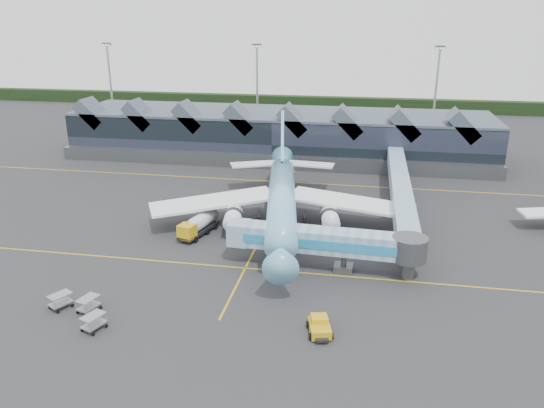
% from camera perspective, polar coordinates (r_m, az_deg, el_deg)
% --- Properties ---
extents(ground, '(260.00, 260.00, 0.00)m').
position_cam_1_polar(ground, '(73.01, -1.48, -4.14)').
color(ground, '#242426').
rests_on(ground, ground).
extents(taxi_stripes, '(120.00, 60.00, 0.01)m').
position_cam_1_polar(taxi_stripes, '(82.08, -0.07, -1.35)').
color(taxi_stripes, gold).
rests_on(taxi_stripes, ground).
extents(tree_line_far, '(260.00, 4.00, 4.00)m').
position_cam_1_polar(tree_line_far, '(178.01, 5.79, 10.77)').
color(tree_line_far, black).
rests_on(tree_line_far, ground).
extents(terminal, '(90.00, 22.25, 12.52)m').
position_cam_1_polar(terminal, '(116.87, 0.76, 7.57)').
color(terminal, black).
rests_on(terminal, ground).
extents(light_masts, '(132.40, 42.56, 22.45)m').
position_cam_1_polar(light_masts, '(129.47, 13.65, 11.65)').
color(light_masts, '#9B9EA3').
rests_on(light_masts, ground).
extents(main_airliner, '(38.95, 45.24, 14.55)m').
position_cam_1_polar(main_airliner, '(77.58, 1.06, 0.73)').
color(main_airliner, '#6FB6E0').
rests_on(main_airliner, ground).
extents(jet_bridge, '(24.07, 4.72, 5.31)m').
position_cam_1_polar(jet_bridge, '(64.29, 6.89, -4.18)').
color(jet_bridge, '#76A0C5').
rests_on(jet_bridge, ground).
extents(fuel_truck, '(4.08, 8.59, 2.87)m').
position_cam_1_polar(fuel_truck, '(75.83, -7.77, -2.06)').
color(fuel_truck, black).
rests_on(fuel_truck, ground).
extents(pushback_tug, '(2.90, 3.92, 1.60)m').
position_cam_1_polar(pushback_tug, '(53.46, 5.15, -13.00)').
color(pushback_tug, gold).
rests_on(pushback_tug, ground).
extents(baggage_carts, '(7.86, 5.90, 1.61)m').
position_cam_1_polar(baggage_carts, '(59.22, -19.88, -10.50)').
color(baggage_carts, '#989BA1').
rests_on(baggage_carts, ground).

